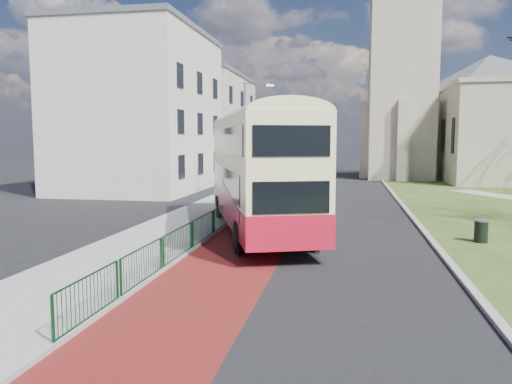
# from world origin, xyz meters

# --- Properties ---
(ground) EXTENTS (160.00, 160.00, 0.00)m
(ground) POSITION_xyz_m (0.00, 0.00, 0.00)
(ground) COLOR black
(ground) RESTS_ON ground
(road_carriageway) EXTENTS (9.00, 120.00, 0.01)m
(road_carriageway) POSITION_xyz_m (1.50, 20.00, 0.01)
(road_carriageway) COLOR black
(road_carriageway) RESTS_ON ground
(bus_lane) EXTENTS (3.40, 120.00, 0.01)m
(bus_lane) POSITION_xyz_m (-1.20, 20.00, 0.01)
(bus_lane) COLOR #591414
(bus_lane) RESTS_ON ground
(pavement_west) EXTENTS (4.00, 120.00, 0.12)m
(pavement_west) POSITION_xyz_m (-5.00, 20.00, 0.06)
(pavement_west) COLOR gray
(pavement_west) RESTS_ON ground
(kerb_west) EXTENTS (0.25, 120.00, 0.13)m
(kerb_west) POSITION_xyz_m (-3.00, 20.00, 0.07)
(kerb_west) COLOR #999993
(kerb_west) RESTS_ON ground
(kerb_east) EXTENTS (0.25, 80.00, 0.13)m
(kerb_east) POSITION_xyz_m (6.10, 22.00, 0.07)
(kerb_east) COLOR #999993
(kerb_east) RESTS_ON ground
(pedestrian_railing) EXTENTS (0.07, 24.00, 1.12)m
(pedestrian_railing) POSITION_xyz_m (-2.95, 4.00, 0.55)
(pedestrian_railing) COLOR #0D3B1B
(pedestrian_railing) RESTS_ON ground
(gothic_church) EXTENTS (16.38, 18.00, 40.00)m
(gothic_church) POSITION_xyz_m (12.56, 38.00, 13.13)
(gothic_church) COLOR #9D947F
(gothic_church) RESTS_ON ground
(street_block_near) EXTENTS (10.30, 14.30, 13.00)m
(street_block_near) POSITION_xyz_m (-14.00, 22.00, 6.51)
(street_block_near) COLOR silver
(street_block_near) RESTS_ON ground
(street_block_far) EXTENTS (10.30, 16.30, 11.50)m
(street_block_far) POSITION_xyz_m (-14.00, 38.00, 5.76)
(street_block_far) COLOR #B3AC98
(street_block_far) RESTS_ON ground
(streetlamp) EXTENTS (2.13, 0.18, 8.00)m
(streetlamp) POSITION_xyz_m (-4.35, 18.00, 4.59)
(streetlamp) COLOR gray
(streetlamp) RESTS_ON pavement_west
(bus) EXTENTS (7.01, 12.87, 5.28)m
(bus) POSITION_xyz_m (-1.15, 4.85, 3.01)
(bus) COLOR #B61027
(bus) RESTS_ON ground
(litter_bin) EXTENTS (0.73, 0.73, 0.91)m
(litter_bin) POSITION_xyz_m (8.00, 4.35, 0.50)
(litter_bin) COLOR black
(litter_bin) RESTS_ON grass_green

